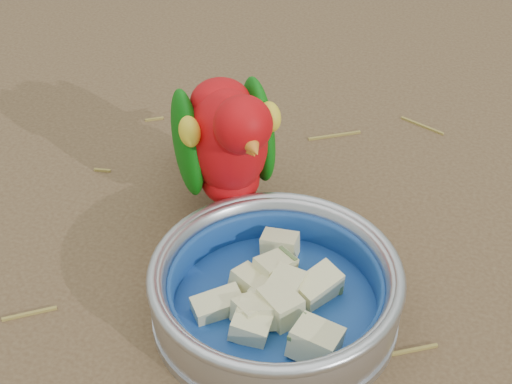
% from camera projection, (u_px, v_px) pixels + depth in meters
% --- Properties ---
extents(ground, '(60.00, 60.00, 0.00)m').
position_uv_depth(ground, '(271.00, 300.00, 0.78)').
color(ground, brown).
extents(food_bowl, '(0.24, 0.24, 0.02)m').
position_uv_depth(food_bowl, '(275.00, 310.00, 0.76)').
color(food_bowl, '#B2B2BA').
rests_on(food_bowl, ground).
extents(bowl_wall, '(0.24, 0.24, 0.04)m').
position_uv_depth(bowl_wall, '(276.00, 288.00, 0.74)').
color(bowl_wall, '#B2B2BA').
rests_on(bowl_wall, food_bowl).
extents(fruit_wedges, '(0.14, 0.14, 0.03)m').
position_uv_depth(fruit_wedges, '(275.00, 293.00, 0.74)').
color(fruit_wedges, beige).
rests_on(fruit_wedges, food_bowl).
extents(lory_parrot, '(0.21, 0.24, 0.18)m').
position_uv_depth(lory_parrot, '(228.00, 153.00, 0.82)').
color(lory_parrot, '#B5070C').
rests_on(lory_parrot, ground).
extents(ground_debris, '(0.90, 0.80, 0.01)m').
position_uv_depth(ground_debris, '(279.00, 259.00, 0.82)').
color(ground_debris, olive).
rests_on(ground_debris, ground).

